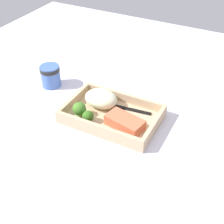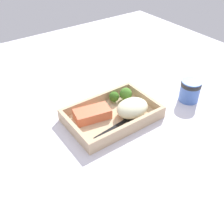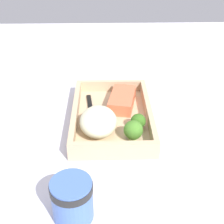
{
  "view_description": "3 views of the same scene",
  "coord_description": "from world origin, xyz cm",
  "views": [
    {
      "loc": [
        -33.96,
        65.64,
        60.13
      ],
      "look_at": [
        0.0,
        0.0,
        2.7
      ],
      "focal_mm": 50.0,
      "sensor_mm": 36.0,
      "label": 1
    },
    {
      "loc": [
        -37.57,
        -52.36,
        53.02
      ],
      "look_at": [
        0.0,
        0.0,
        2.7
      ],
      "focal_mm": 42.0,
      "sensor_mm": 36.0,
      "label": 2
    },
    {
      "loc": [
        62.26,
        -1.59,
        42.54
      ],
      "look_at": [
        0.0,
        0.0,
        2.7
      ],
      "focal_mm": 50.0,
      "sensor_mm": 36.0,
      "label": 3
    }
  ],
  "objects": [
    {
      "name": "tray_rim",
      "position": [
        0.0,
        0.0,
        2.65
      ],
      "size": [
        28.24,
        18.62,
        2.91
      ],
      "color": "tan",
      "rests_on": "takeout_tray"
    },
    {
      "name": "paper_cup",
      "position": [
        27.67,
        -7.08,
        4.21
      ],
      "size": [
        6.86,
        6.86,
        7.55
      ],
      "color": "#4669B6",
      "rests_on": "ground_plane"
    },
    {
      "name": "salmon_fillet",
      "position": [
        -5.56,
        2.72,
        2.75
      ],
      "size": [
        11.97,
        7.83,
        3.1
      ],
      "primitive_type": "cube",
      "rotation": [
        0.0,
        0.0,
        -0.2
      ],
      "color": "#D86844",
      "rests_on": "takeout_tray"
    },
    {
      "name": "ground_plane",
      "position": [
        0.0,
        0.0,
        -1.0
      ],
      "size": [
        160.0,
        160.0,
        2.0
      ],
      "primitive_type": "cube",
      "color": "silver"
    },
    {
      "name": "mashed_potatoes",
      "position": [
        5.52,
        -3.18,
        3.83
      ],
      "size": [
        10.61,
        8.27,
        5.25
      ],
      "primitive_type": "ellipsoid",
      "color": "beige",
      "rests_on": "takeout_tray"
    },
    {
      "name": "takeout_tray",
      "position": [
        0.0,
        0.0,
        0.6
      ],
      "size": [
        28.24,
        18.62,
        1.2
      ],
      "primitive_type": "cube",
      "color": "tan",
      "rests_on": "ground_plane"
    },
    {
      "name": "broccoli_floret_2",
      "position": [
        8.8,
        4.3,
        3.64
      ],
      "size": [
        4.16,
        4.16,
        4.61
      ],
      "color": "#82AB5E",
      "rests_on": "takeout_tray"
    },
    {
      "name": "fork",
      "position": [
        -1.39,
        -4.99,
        1.42
      ],
      "size": [
        15.89,
        3.43,
        0.44
      ],
      "color": "black",
      "rests_on": "takeout_tray"
    },
    {
      "name": "broccoli_floret_1",
      "position": [
        4.95,
        5.72,
        3.25
      ],
      "size": [
        3.43,
        3.43,
        3.84
      ],
      "color": "#85AB5E",
      "rests_on": "takeout_tray"
    }
  ]
}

